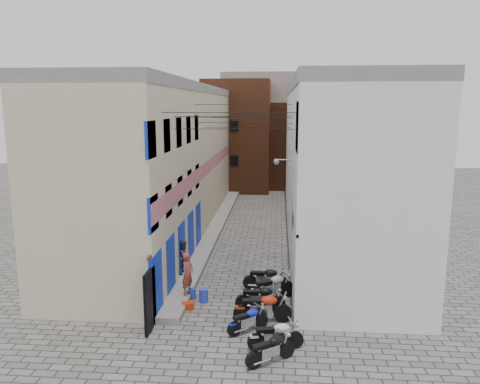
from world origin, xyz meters
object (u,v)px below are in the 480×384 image
(motorcycle_c, at_px, (248,319))
(water_jug_near, at_px, (204,296))
(motorcycle_f, at_px, (272,286))
(red_crate, at_px, (188,306))
(person_b, at_px, (184,257))
(motorcycle_d, at_px, (263,306))
(person_a, at_px, (188,274))
(water_jug_far, at_px, (192,294))
(motorcycle_a, at_px, (271,348))
(motorcycle_e, at_px, (260,297))
(motorcycle_b, at_px, (276,334))
(motorcycle_g, at_px, (266,277))

(motorcycle_c, height_order, water_jug_near, motorcycle_c)
(motorcycle_f, xyz_separation_m, red_crate, (-3.24, -1.16, -0.46))
(person_b, height_order, red_crate, person_b)
(motorcycle_d, bearing_deg, red_crate, -112.61)
(motorcycle_d, xyz_separation_m, person_a, (-3.07, 1.72, 0.51))
(motorcycle_f, height_order, person_a, person_a)
(water_jug_far, distance_m, red_crate, 0.98)
(motorcycle_d, distance_m, person_b, 5.57)
(red_crate, bearing_deg, person_b, 103.82)
(motorcycle_a, distance_m, water_jug_far, 5.63)
(water_jug_far, bearing_deg, person_b, 109.34)
(motorcycle_c, distance_m, motorcycle_e, 1.81)
(motorcycle_e, xyz_separation_m, person_b, (-3.60, 3.13, 0.45))
(person_b, relative_size, red_crate, 3.48)
(motorcycle_e, bearing_deg, motorcycle_f, 154.43)
(water_jug_far, bearing_deg, motorcycle_c, -47.03)
(person_a, bearing_deg, motorcycle_c, -115.16)
(motorcycle_c, distance_m, person_b, 5.90)
(motorcycle_f, height_order, water_jug_far, motorcycle_f)
(motorcycle_b, distance_m, motorcycle_d, 1.95)
(motorcycle_g, bearing_deg, motorcycle_c, -6.83)
(motorcycle_a, relative_size, water_jug_far, 3.98)
(motorcycle_e, relative_size, motorcycle_g, 0.98)
(motorcycle_c, height_order, person_a, person_a)
(motorcycle_d, relative_size, motorcycle_g, 1.09)
(person_a, distance_m, red_crate, 1.31)
(motorcycle_b, bearing_deg, motorcycle_d, -177.63)
(motorcycle_g, distance_m, person_a, 3.41)
(motorcycle_e, xyz_separation_m, red_crate, (-2.80, -0.13, -0.42))
(motorcycle_b, height_order, red_crate, motorcycle_b)
(motorcycle_d, xyz_separation_m, motorcycle_f, (0.32, 2.04, -0.02))
(motorcycle_g, xyz_separation_m, person_b, (-3.75, 1.10, 0.44))
(motorcycle_e, height_order, person_b, person_b)
(motorcycle_a, distance_m, motorcycle_e, 3.76)
(red_crate, bearing_deg, motorcycle_b, -39.08)
(motorcycle_a, relative_size, motorcycle_g, 0.89)
(motorcycle_f, bearing_deg, motorcycle_c, -45.87)
(water_jug_near, bearing_deg, person_b, 117.00)
(motorcycle_b, bearing_deg, motorcycle_f, 170.34)
(motorcycle_a, height_order, motorcycle_c, motorcycle_a)
(person_b, bearing_deg, water_jug_far, -152.98)
(person_a, height_order, water_jug_far, person_a)
(motorcycle_g, bearing_deg, person_a, -66.27)
(motorcycle_d, height_order, person_b, person_b)
(motorcycle_f, distance_m, water_jug_near, 2.80)
(motorcycle_a, height_order, person_a, person_a)
(motorcycle_b, distance_m, motorcycle_c, 1.48)
(motorcycle_a, distance_m, motorcycle_f, 4.77)
(water_jug_near, height_order, water_jug_far, water_jug_near)
(motorcycle_d, height_order, person_a, person_a)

